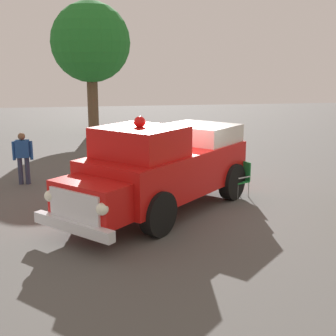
{
  "coord_description": "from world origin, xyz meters",
  "views": [
    {
      "loc": [
        2.44,
        11.86,
        3.81
      ],
      "look_at": [
        0.48,
        0.38,
        1.11
      ],
      "focal_mm": 48.33,
      "sensor_mm": 36.0,
      "label": 1
    }
  ],
  "objects_px": {
    "lawn_chair_spare": "(241,176)",
    "spectator_standing": "(23,155)",
    "vintage_fire_truck": "(163,166)",
    "traffic_cone": "(235,169)",
    "oak_tree_left": "(91,43)"
  },
  "relations": [
    {
      "from": "lawn_chair_spare",
      "to": "traffic_cone",
      "type": "height_order",
      "value": "lawn_chair_spare"
    },
    {
      "from": "lawn_chair_spare",
      "to": "spectator_standing",
      "type": "xyz_separation_m",
      "value": [
        6.47,
        -2.45,
        0.37
      ]
    },
    {
      "from": "vintage_fire_truck",
      "to": "oak_tree_left",
      "type": "distance_m",
      "value": 14.5
    },
    {
      "from": "lawn_chair_spare",
      "to": "traffic_cone",
      "type": "distance_m",
      "value": 2.22
    },
    {
      "from": "vintage_fire_truck",
      "to": "lawn_chair_spare",
      "type": "relative_size",
      "value": 5.65
    },
    {
      "from": "oak_tree_left",
      "to": "traffic_cone",
      "type": "height_order",
      "value": "oak_tree_left"
    },
    {
      "from": "vintage_fire_truck",
      "to": "spectator_standing",
      "type": "xyz_separation_m",
      "value": [
        3.99,
        -3.41,
        -0.23
      ]
    },
    {
      "from": "spectator_standing",
      "to": "oak_tree_left",
      "type": "height_order",
      "value": "oak_tree_left"
    },
    {
      "from": "vintage_fire_truck",
      "to": "lawn_chair_spare",
      "type": "bearing_deg",
      "value": -158.76
    },
    {
      "from": "lawn_chair_spare",
      "to": "spectator_standing",
      "type": "distance_m",
      "value": 6.93
    },
    {
      "from": "vintage_fire_truck",
      "to": "oak_tree_left",
      "type": "height_order",
      "value": "oak_tree_left"
    },
    {
      "from": "vintage_fire_truck",
      "to": "traffic_cone",
      "type": "bearing_deg",
      "value": -134.04
    },
    {
      "from": "vintage_fire_truck",
      "to": "spectator_standing",
      "type": "height_order",
      "value": "vintage_fire_truck"
    },
    {
      "from": "spectator_standing",
      "to": "vintage_fire_truck",
      "type": "bearing_deg",
      "value": 139.45
    },
    {
      "from": "lawn_chair_spare",
      "to": "spectator_standing",
      "type": "bearing_deg",
      "value": -20.74
    }
  ]
}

